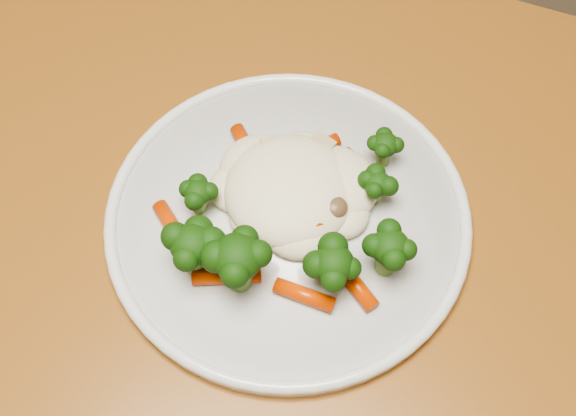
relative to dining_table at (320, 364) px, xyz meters
name	(u,v)px	position (x,y,z in m)	size (l,w,h in m)	color
dining_table	(320,364)	(0.00, 0.00, 0.00)	(1.29, 1.02, 0.75)	#985D23
plate	(288,218)	(-0.04, 0.08, 0.11)	(0.28, 0.28, 0.01)	silver
meal	(287,211)	(-0.04, 0.07, 0.14)	(0.21, 0.17, 0.05)	#F9EFC7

